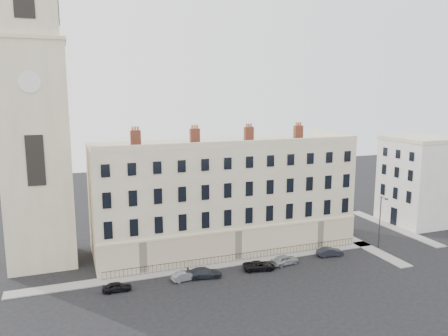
% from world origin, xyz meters
% --- Properties ---
extents(ground, '(160.00, 160.00, 0.00)m').
position_xyz_m(ground, '(0.00, 0.00, 0.00)').
color(ground, black).
rests_on(ground, ground).
extents(terrace, '(36.22, 12.22, 17.00)m').
position_xyz_m(terrace, '(-5.97, 11.97, 7.50)').
color(terrace, beige).
rests_on(terrace, ground).
extents(church_tower, '(8.00, 8.13, 44.00)m').
position_xyz_m(church_tower, '(-30.00, 14.00, 18.66)').
color(church_tower, beige).
rests_on(church_tower, ground).
extents(adjacent_building, '(10.00, 10.00, 14.00)m').
position_xyz_m(adjacent_building, '(29.00, 11.00, 7.00)').
color(adjacent_building, silver).
rests_on(adjacent_building, ground).
extents(pavement_terrace, '(48.00, 2.00, 0.12)m').
position_xyz_m(pavement_terrace, '(-10.00, 5.00, 0.06)').
color(pavement_terrace, gray).
rests_on(pavement_terrace, ground).
extents(pavement_east_return, '(2.00, 24.00, 0.12)m').
position_xyz_m(pavement_east_return, '(13.00, 8.00, 0.06)').
color(pavement_east_return, gray).
rests_on(pavement_east_return, ground).
extents(pavement_adjacent, '(2.00, 20.00, 0.12)m').
position_xyz_m(pavement_adjacent, '(23.00, 10.00, 0.06)').
color(pavement_adjacent, gray).
rests_on(pavement_adjacent, ground).
extents(railings, '(35.00, 0.04, 0.96)m').
position_xyz_m(railings, '(-6.00, 5.40, 0.55)').
color(railings, black).
rests_on(railings, ground).
extents(car_a, '(3.19, 1.31, 1.08)m').
position_xyz_m(car_a, '(-22.18, 1.96, 0.54)').
color(car_a, black).
rests_on(car_a, ground).
extents(car_b, '(3.46, 1.52, 1.11)m').
position_xyz_m(car_b, '(-14.24, 2.14, 0.55)').
color(car_b, slate).
rests_on(car_b, ground).
extents(car_c, '(4.43, 2.40, 1.22)m').
position_xyz_m(car_c, '(-11.94, 2.08, 0.61)').
color(car_c, '#21262D').
rests_on(car_c, ground).
extents(car_d, '(4.28, 2.51, 1.12)m').
position_xyz_m(car_d, '(-4.85, 1.88, 0.56)').
color(car_d, black).
rests_on(car_d, ground).
extents(car_e, '(3.92, 2.04, 1.28)m').
position_xyz_m(car_e, '(-1.03, 2.30, 0.64)').
color(car_e, gray).
rests_on(car_e, ground).
extents(car_f, '(3.68, 1.65, 1.17)m').
position_xyz_m(car_f, '(6.12, 2.83, 0.59)').
color(car_f, black).
rests_on(car_f, ground).
extents(streetlamp, '(0.45, 1.63, 7.58)m').
position_xyz_m(streetlamp, '(14.31, 2.95, 4.20)').
color(streetlamp, '#2C2D31').
rests_on(streetlamp, ground).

